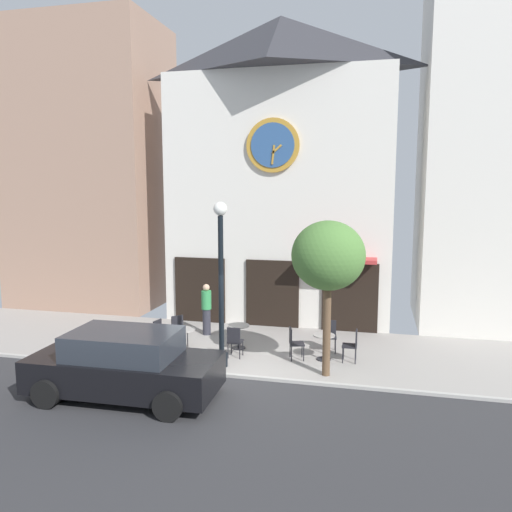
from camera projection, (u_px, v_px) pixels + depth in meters
The scene contains 17 objects.
ground_plane at pixel (228, 389), 12.10m from camera, with size 29.17×11.12×0.13m.
clock_building at pixel (280, 168), 17.84m from camera, with size 7.87×3.70×10.57m.
neighbor_building_left at pixel (91, 167), 20.49m from camera, with size 5.96×4.10×11.11m.
neighbor_building_right at pixel (512, 132), 16.89m from camera, with size 5.77×4.45×13.19m.
street_lamp at pixel (221, 284), 13.24m from camera, with size 0.36×0.36×4.41m.
street_tree at pixel (328, 257), 12.48m from camera, with size 1.84×1.65×3.97m.
cafe_table_near_door at pixel (184, 336), 14.48m from camera, with size 0.68×0.68×0.73m.
cafe_table_center at pixel (239, 333), 14.95m from camera, with size 0.65×0.65×0.72m.
cafe_table_center_right at pixel (324, 343), 13.99m from camera, with size 0.61×0.61×0.72m.
cafe_chair_by_entrance at pixel (235, 340), 14.13m from camera, with size 0.40×0.40×0.90m.
cafe_chair_facing_street at pixel (179, 328), 15.25m from camera, with size 0.57×0.57×0.90m.
cafe_chair_near_tree at pixel (353, 343), 13.81m from camera, with size 0.40×0.40×0.90m.
cafe_chair_corner at pixel (330, 333), 14.73m from camera, with size 0.44×0.44×0.90m.
cafe_chair_mid_row at pixel (160, 333), 14.80m from camera, with size 0.47×0.47×0.90m.
cafe_chair_curbside at pixel (294, 341), 14.01m from camera, with size 0.49×0.49×0.90m.
pedestrian_green at pixel (206, 309), 16.32m from camera, with size 0.45×0.45×1.67m.
parked_car_black at pixel (124, 365), 11.47m from camera, with size 4.33×2.08×1.55m.
Camera 1 is at (3.33, -11.72, 4.82)m, focal length 35.32 mm.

